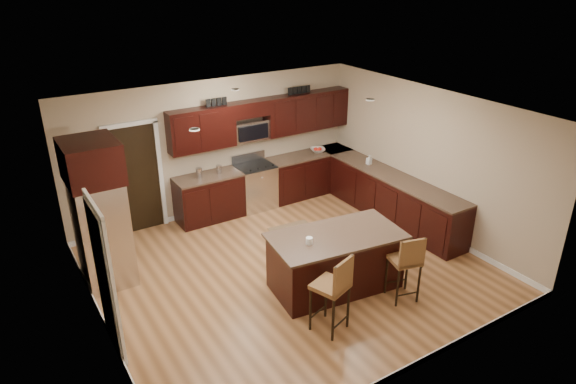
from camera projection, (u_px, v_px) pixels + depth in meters
floor at (291, 270)px, 8.55m from camera, size 6.00×6.00×0.00m
ceiling at (291, 112)px, 7.44m from camera, size 6.00×6.00×0.00m
wall_back at (216, 147)px, 10.12m from camera, size 6.00×0.00×6.00m
wall_left at (92, 248)px, 6.54m from camera, size 0.00×5.50×5.50m
wall_right at (428, 160)px, 9.45m from camera, size 0.00×5.50×5.50m
base_cabinets at (332, 190)px, 10.40m from camera, size 4.02×3.96×0.92m
upper_cabinets at (266, 117)px, 10.30m from camera, size 4.00×0.33×0.80m
range at (255, 186)px, 10.58m from camera, size 0.76×0.64×1.11m
microwave at (250, 130)px, 10.23m from camera, size 0.76×0.31×0.40m
doorway at (136, 180)px, 9.44m from camera, size 0.85×0.03×2.06m
pantry_door at (104, 281)px, 6.45m from camera, size 0.03×0.80×2.04m
letter_decor at (259, 96)px, 10.05m from camera, size 2.20×0.03×0.15m
island at (335, 263)px, 7.95m from camera, size 2.14×1.31×0.92m
stool_left at (335, 286)px, 6.85m from camera, size 0.56×0.56×1.17m
stool_right at (407, 261)px, 7.51m from camera, size 0.50×0.50×1.10m
refrigerator at (99, 212)px, 7.81m from camera, size 0.79×0.92×2.35m
floor_mat at (293, 230)px, 9.81m from camera, size 0.86×0.61×0.01m
fruit_bowl at (318, 150)px, 11.14m from camera, size 0.42×0.42×0.08m
soap_bottle at (369, 160)px, 10.43m from camera, size 0.10×0.10×0.20m
canister_tall at (199, 173)px, 9.77m from camera, size 0.12×0.12×0.20m
canister_short at (219, 169)px, 9.98m from camera, size 0.11×0.11×0.16m
island_jar at (309, 241)px, 7.49m from camera, size 0.10×0.10×0.10m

